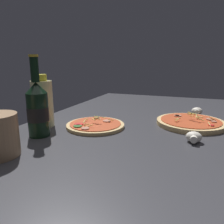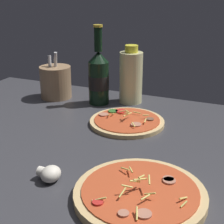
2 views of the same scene
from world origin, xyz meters
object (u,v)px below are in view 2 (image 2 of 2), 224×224
(pizza_far, at_px, (127,122))
(oil_bottle, at_px, (131,77))
(beer_bottle, at_px, (99,77))
(utensil_crock, at_px, (56,82))
(pizza_near, at_px, (140,194))
(mushroom_right, at_px, (50,174))

(pizza_far, height_order, oil_bottle, oil_bottle)
(beer_bottle, xyz_separation_m, utensil_crock, (-0.18, -0.00, -0.04))
(pizza_near, xyz_separation_m, oil_bottle, (-0.23, 0.56, 0.09))
(beer_bottle, relative_size, oil_bottle, 1.34)
(beer_bottle, bearing_deg, pizza_far, -40.66)
(oil_bottle, bearing_deg, utensil_crock, -167.34)
(pizza_near, xyz_separation_m, beer_bottle, (-0.33, 0.50, 0.09))
(pizza_near, relative_size, pizza_far, 1.18)
(beer_bottle, distance_m, oil_bottle, 0.12)
(beer_bottle, relative_size, utensil_crock, 1.60)
(pizza_near, height_order, beer_bottle, beer_bottle)
(mushroom_right, relative_size, utensil_crock, 0.30)
(oil_bottle, distance_m, utensil_crock, 0.29)
(pizza_near, relative_size, oil_bottle, 1.31)
(beer_bottle, distance_m, mushroom_right, 0.54)
(oil_bottle, distance_m, mushroom_right, 0.58)
(pizza_near, relative_size, beer_bottle, 0.98)
(mushroom_right, bearing_deg, pizza_near, 4.48)
(oil_bottle, height_order, utensil_crock, oil_bottle)
(beer_bottle, bearing_deg, mushroom_right, -76.30)
(mushroom_right, bearing_deg, pizza_far, 84.00)
(beer_bottle, relative_size, mushroom_right, 5.25)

